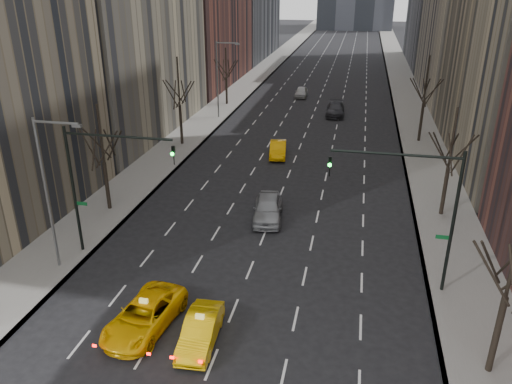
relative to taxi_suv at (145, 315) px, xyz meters
The scene contains 18 objects.
sidewalk_left 64.75m from the taxi_suv, 97.40° to the left, with size 4.50×320.00×0.15m, color slate.
sidewalk_right 66.22m from the taxi_suv, 75.88° to the left, with size 4.50×320.00×0.15m, color slate.
tree_lw_b 14.95m from the taxi_suv, 123.53° to the left, with size 3.36×3.50×7.82m.
tree_lw_c 29.53m from the taxi_suv, 106.01° to the left, with size 3.36×3.50×8.74m.
tree_lw_d 47.00m from the taxi_suv, 99.93° to the left, with size 3.36×3.50×7.36m.
tree_rw_a 16.22m from the taxi_suv, ahead, with size 3.36×3.50×8.28m.
tree_rw_b 22.91m from the taxi_suv, 45.54° to the left, with size 3.36×3.50×7.82m.
tree_rw_c 37.87m from the taxi_suv, 65.06° to the left, with size 3.36×3.50×8.74m.
traffic_mast_left 9.39m from the taxi_suv, 129.95° to the left, with size 6.69×0.39×8.00m.
traffic_mast_right 15.18m from the taxi_suv, 25.50° to the left, with size 6.69×0.39×8.00m.
streetlight_near 9.47m from the taxi_suv, 148.72° to the left, with size 2.83×0.22×9.00m.
streetlight_far 40.12m from the taxi_suv, 100.02° to the left, with size 2.83×0.22×9.00m.
taxi_suv is the anchor object (origin of this frame).
taxi_sedan 3.05m from the taxi_suv, ahead, with size 1.46×4.18×1.38m, color #FFC105.
silver_sedan_ahead 13.62m from the taxi_suv, 74.24° to the left, with size 1.99×4.93×1.68m, color gray.
far_taxi 26.79m from the taxi_suv, 85.35° to the left, with size 1.52×4.36×1.44m, color #F5A605.
far_suv_grey 44.05m from the taxi_suv, 81.34° to the left, with size 2.19×5.38×1.56m, color #2A2A2E.
far_car_white 53.08m from the taxi_suv, 88.71° to the left, with size 1.67×4.16×1.42m, color #BDBDBD.
Camera 1 is at (5.50, -12.64, 15.92)m, focal length 35.00 mm.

